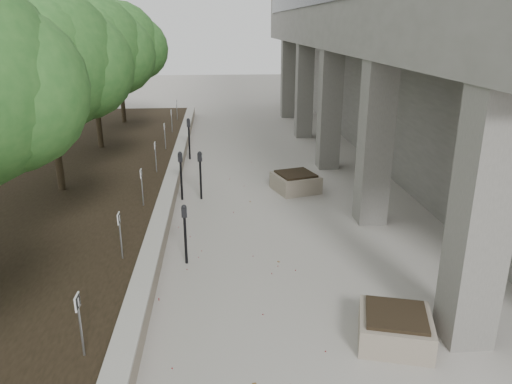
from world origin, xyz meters
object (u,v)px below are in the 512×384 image
planter_front (395,327)px  crabapple_tree_5 (119,63)px  parking_meter_3 (181,176)px  parking_meter_5 (189,139)px  crabapple_tree_3 (49,91)px  parking_meter_4 (201,175)px  crabapple_tree_4 (94,73)px  planter_back (296,182)px  parking_meter_2 (185,234)px

planter_front → crabapple_tree_5: bearing=112.6°
parking_meter_3 → parking_meter_5: (0.01, 4.48, 0.06)m
crabapple_tree_3 → parking_meter_4: bearing=-0.1°
crabapple_tree_3 → parking_meter_3: size_ratio=3.82×
planter_front → parking_meter_5: bearing=108.1°
crabapple_tree_3 → planter_front: (7.08, -7.00, -2.86)m
crabapple_tree_4 → planter_back: 8.54m
parking_meter_4 → planter_front: 7.71m
parking_meter_2 → planter_front: parking_meter_2 is taller
crabapple_tree_5 → parking_meter_4: crabapple_tree_5 is taller
crabapple_tree_3 → parking_meter_4: 4.56m
crabapple_tree_5 → planter_back: (6.69, -9.48, -2.84)m
crabapple_tree_3 → planter_back: (6.69, 0.52, -2.84)m
crabapple_tree_4 → planter_back: crabapple_tree_4 is taller
parking_meter_2 → parking_meter_3: size_ratio=0.92×
crabapple_tree_4 → parking_meter_2: size_ratio=4.13×
crabapple_tree_3 → parking_meter_3: 4.10m
crabapple_tree_4 → parking_meter_5: 4.11m
parking_meter_3 → planter_front: 7.94m
planter_back → parking_meter_4: bearing=-169.4°
parking_meter_3 → planter_front: bearing=-55.8°
parking_meter_3 → planter_back: parking_meter_3 is taller
crabapple_tree_5 → parking_meter_4: 11.00m
parking_meter_5 → planter_back: 5.20m
crabapple_tree_4 → crabapple_tree_5: 5.00m
crabapple_tree_3 → parking_meter_5: 6.04m
crabapple_tree_3 → crabapple_tree_4: (0.00, 5.00, 0.00)m
crabapple_tree_3 → crabapple_tree_5: same height
parking_meter_5 → planter_front: parking_meter_5 is taller
parking_meter_3 → parking_meter_5: size_ratio=0.92×
crabapple_tree_3 → crabapple_tree_4: size_ratio=1.00×
parking_meter_2 → planter_back: (3.03, 4.54, -0.38)m
parking_meter_3 → planter_front: size_ratio=1.29×
parking_meter_2 → planter_back: bearing=54.2°
planter_back → crabapple_tree_5: bearing=125.2°
parking_meter_3 → parking_meter_5: parking_meter_5 is taller
crabapple_tree_4 → parking_meter_5: size_ratio=3.53×
crabapple_tree_5 → crabapple_tree_3: bearing=-90.0°
parking_meter_2 → planter_back: parking_meter_2 is taller
crabapple_tree_3 → parking_meter_3: crabapple_tree_3 is taller
crabapple_tree_5 → parking_meter_2: 14.70m
crabapple_tree_3 → crabapple_tree_4: 5.00m
crabapple_tree_4 → crabapple_tree_5: (0.00, 5.00, 0.00)m
parking_meter_4 → parking_meter_2: bearing=-80.7°
crabapple_tree_4 → planter_front: bearing=-59.4°
parking_meter_5 → planter_front: bearing=-74.9°
crabapple_tree_5 → planter_front: (7.08, -17.00, -2.86)m
crabapple_tree_5 → parking_meter_4: (3.87, -10.01, -2.41)m
parking_meter_5 → planter_back: (3.36, -3.94, -0.49)m
parking_meter_4 → planter_back: 2.90m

